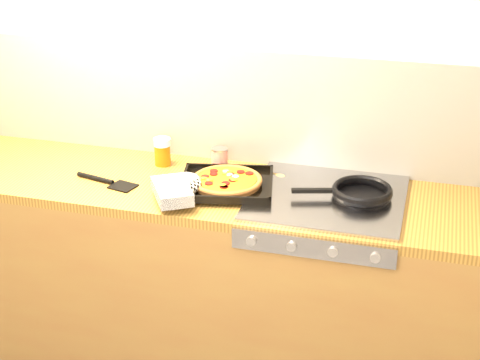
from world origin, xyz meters
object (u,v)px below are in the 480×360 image
(pizza_on_tray, at_px, (212,184))
(frying_pan, at_px, (361,193))
(tomato_can, at_px, (220,159))
(juice_glass, at_px, (162,151))

(pizza_on_tray, xyz_separation_m, frying_pan, (0.58, 0.08, -0.00))
(frying_pan, distance_m, tomato_can, 0.63)
(pizza_on_tray, bearing_deg, frying_pan, 8.20)
(frying_pan, relative_size, juice_glass, 3.40)
(frying_pan, bearing_deg, juice_glass, 171.34)
(tomato_can, bearing_deg, juice_glass, -177.57)
(tomato_can, bearing_deg, pizza_on_tray, -80.82)
(juice_glass, bearing_deg, pizza_on_tray, -36.57)
(tomato_can, distance_m, juice_glass, 0.26)
(pizza_on_tray, distance_m, tomato_can, 0.23)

